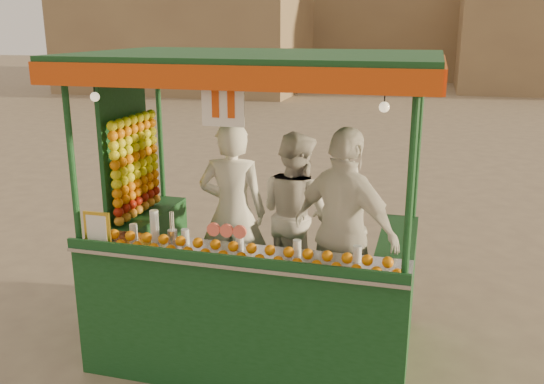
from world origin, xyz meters
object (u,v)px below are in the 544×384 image
(juice_cart, at_px, (247,264))
(vendor_left, at_px, (233,213))
(vendor_right, at_px, (345,233))
(vendor_middle, at_px, (295,214))

(juice_cart, height_order, vendor_left, juice_cart)
(juice_cart, bearing_deg, vendor_right, 6.40)
(juice_cart, distance_m, vendor_left, 0.59)
(vendor_left, bearing_deg, juice_cart, 114.78)
(vendor_middle, height_order, vendor_right, vendor_right)
(vendor_left, height_order, vendor_right, vendor_right)
(vendor_left, bearing_deg, vendor_middle, -157.00)
(vendor_middle, bearing_deg, vendor_right, 165.39)
(vendor_left, relative_size, vendor_middle, 1.08)
(vendor_middle, xyz_separation_m, vendor_right, (0.56, -0.64, 0.09))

